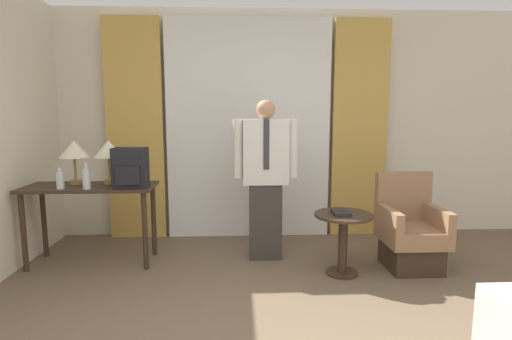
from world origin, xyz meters
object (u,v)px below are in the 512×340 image
at_px(desk, 91,198).
at_px(armchair, 410,234).
at_px(backpack, 130,168).
at_px(table_lamp_left, 74,150).
at_px(side_table, 343,234).
at_px(bottle_by_lamp, 60,180).
at_px(person, 266,175).
at_px(book, 341,213).
at_px(table_lamp_right, 109,150).
at_px(bottle_near_edge, 86,178).

bearing_deg(desk, armchair, -4.64).
bearing_deg(backpack, armchair, -2.43).
height_order(table_lamp_left, side_table, table_lamp_left).
height_order(table_lamp_left, armchair, table_lamp_left).
bearing_deg(side_table, armchair, 12.19).
height_order(desk, backpack, backpack).
xyz_separation_m(desk, bottle_by_lamp, (-0.21, -0.16, 0.21)).
bearing_deg(person, side_table, -33.49).
bearing_deg(book, side_table, 26.85).
height_order(table_lamp_right, backpack, table_lamp_right).
bearing_deg(armchair, side_table, -167.81).
xyz_separation_m(bottle_by_lamp, person, (1.94, 0.22, 0.00)).
bearing_deg(bottle_by_lamp, person, 6.33).
bearing_deg(bottle_near_edge, backpack, 6.75).
distance_m(table_lamp_right, backpack, 0.39).
relative_size(table_lamp_left, book, 2.03).
xyz_separation_m(backpack, armchair, (2.68, -0.11, -0.64)).
xyz_separation_m(table_lamp_right, side_table, (2.25, -0.50, -0.73)).
height_order(bottle_near_edge, backpack, backpack).
bearing_deg(book, bottle_near_edge, 174.36).
distance_m(table_lamp_left, bottle_near_edge, 0.42).
bearing_deg(backpack, side_table, -7.59).
bearing_deg(side_table, table_lamp_left, 169.08).
xyz_separation_m(desk, backpack, (0.44, -0.14, 0.31)).
xyz_separation_m(armchair, side_table, (-0.70, -0.15, 0.06)).
xyz_separation_m(bottle_by_lamp, backpack, (0.65, 0.02, 0.10)).
bearing_deg(backpack, table_lamp_left, 158.78).
distance_m(table_lamp_left, side_table, 2.73).
bearing_deg(book, desk, 170.07).
distance_m(side_table, book, 0.20).
relative_size(table_lamp_left, person, 0.27).
xyz_separation_m(backpack, person, (1.29, 0.19, -0.10)).
bearing_deg(bottle_near_edge, armchair, -1.24).
height_order(person, side_table, person).
relative_size(backpack, person, 0.24).
relative_size(table_lamp_left, bottle_by_lamp, 2.13).
distance_m(bottle_near_edge, backpack, 0.41).
xyz_separation_m(bottle_near_edge, armchair, (3.07, -0.07, -0.55)).
height_order(table_lamp_left, person, person).
xyz_separation_m(backpack, side_table, (1.98, -0.26, -0.58)).
distance_m(desk, armchair, 3.14).
distance_m(bottle_by_lamp, armchair, 3.37).
xyz_separation_m(table_lamp_left, bottle_near_edge, (0.21, -0.28, -0.24)).
bearing_deg(book, backpack, 171.87).
distance_m(table_lamp_left, book, 2.66).
bearing_deg(table_lamp_right, side_table, -12.51).
xyz_separation_m(bottle_near_edge, backpack, (0.40, 0.05, 0.09)).
relative_size(backpack, armchair, 0.42).
relative_size(person, armchair, 1.79).
bearing_deg(backpack, book, -8.13).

